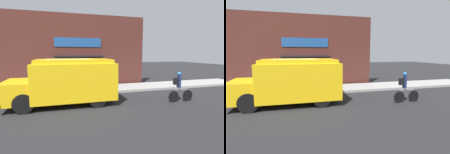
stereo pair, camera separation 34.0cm
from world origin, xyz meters
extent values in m
plane|color=#232326|center=(0.00, 0.00, 0.00)|extent=(70.00, 70.00, 0.00)
cube|color=#999993|center=(0.00, 1.20, 0.08)|extent=(28.00, 2.41, 0.16)
cube|color=#4C231E|center=(0.00, 2.78, 2.71)|extent=(12.14, 0.18, 5.42)
cube|color=#1E4C93|center=(0.84, 2.67, 3.36)|extent=(3.38, 0.05, 0.67)
cube|color=black|center=(0.84, 2.33, 2.35)|extent=(3.55, 0.71, 0.10)
cube|color=yellow|center=(0.17, -1.54, 1.20)|extent=(3.97, 2.35, 1.79)
cube|color=yellow|center=(-2.44, -1.51, 0.79)|extent=(1.28, 2.14, 0.98)
cube|color=yellow|center=(0.17, -1.54, 2.18)|extent=(3.65, 2.16, 0.18)
cube|color=black|center=(-3.03, -1.50, 0.40)|extent=(0.14, 2.27, 0.24)
cube|color=red|center=(-0.91, -0.12, 1.29)|extent=(0.03, 0.44, 0.44)
cylinder|color=black|center=(-2.07, -0.52, 0.43)|extent=(0.87, 0.27, 0.86)
cylinder|color=black|center=(-2.09, -2.51, 0.43)|extent=(0.87, 0.27, 0.86)
cylinder|color=black|center=(1.16, -0.55, 0.43)|extent=(0.87, 0.27, 0.86)
cylinder|color=black|center=(1.14, -2.54, 0.43)|extent=(0.87, 0.27, 0.86)
cylinder|color=black|center=(6.04, -2.87, 0.30)|extent=(0.60, 0.05, 0.60)
cylinder|color=black|center=(5.16, -2.86, 0.30)|extent=(0.60, 0.05, 0.60)
cylinder|color=#999EA3|center=(5.60, -2.87, 0.65)|extent=(0.83, 0.04, 0.04)
cylinder|color=#999EA3|center=(5.45, -2.87, 0.71)|extent=(0.04, 0.04, 0.12)
cube|color=navy|center=(5.45, -2.87, 1.09)|extent=(0.12, 0.20, 0.63)
sphere|color=#2375B7|center=(5.45, -2.87, 1.51)|extent=(0.19, 0.19, 0.19)
cube|color=black|center=(5.26, -2.86, 1.12)|extent=(0.26, 0.14, 0.36)
cylinder|color=slate|center=(-1.14, 2.02, 0.58)|extent=(0.62, 0.62, 0.85)
cylinder|color=black|center=(-1.14, 2.02, 1.02)|extent=(0.63, 0.63, 0.04)
camera|label=1|loc=(-0.54, -10.52, 2.58)|focal=28.00mm
camera|label=2|loc=(-0.22, -10.61, 2.58)|focal=28.00mm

